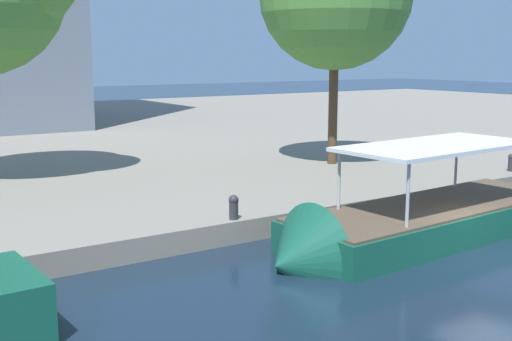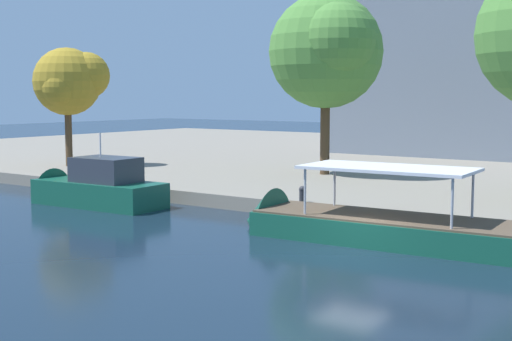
% 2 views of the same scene
% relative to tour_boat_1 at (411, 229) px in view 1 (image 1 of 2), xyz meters
% --- Properties ---
extents(ground_plane, '(220.00, 220.00, 0.00)m').
position_rel_tour_boat_1_xyz_m(ground_plane, '(0.79, -2.41, -0.39)').
color(ground_plane, '#142333').
extents(dock_promenade, '(120.00, 55.00, 0.72)m').
position_rel_tour_boat_1_xyz_m(dock_promenade, '(0.79, 30.23, -0.03)').
color(dock_promenade, gray).
rests_on(dock_promenade, ground_plane).
extents(tour_boat_1, '(12.04, 3.99, 4.25)m').
position_rel_tour_boat_1_xyz_m(tour_boat_1, '(0.00, 0.00, 0.00)').
color(tour_boat_1, '#14513D').
rests_on(tour_boat_1, ground_plane).
extents(mooring_bollard_0, '(0.28, 0.28, 0.78)m').
position_rel_tour_boat_1_xyz_m(mooring_bollard_0, '(10.05, 3.55, 0.75)').
color(mooring_bollard_0, '#2D2D33').
rests_on(mooring_bollard_0, dock_promenade).
extents(mooring_bollard_1, '(0.32, 0.32, 0.78)m').
position_rel_tour_boat_1_xyz_m(mooring_bollard_1, '(-4.63, 3.04, 0.74)').
color(mooring_bollard_1, '#2D2D33').
rests_on(mooring_bollard_1, dock_promenade).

